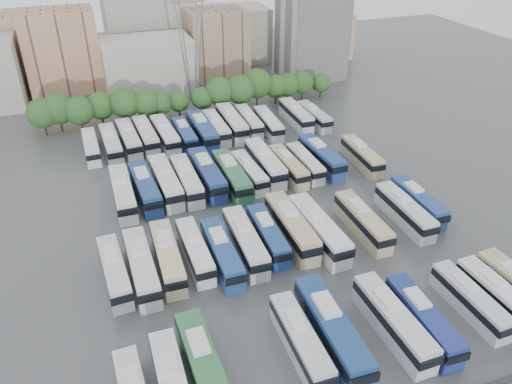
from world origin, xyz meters
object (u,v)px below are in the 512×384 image
object	(u,v)px
bus_r2_s1	(123,193)
apartment_tower	(312,23)
bus_r0_s5	(301,341)
bus_r3_s5	(185,135)
bus_r2_s9	(288,166)
bus_r0_s9	(423,319)
bus_r2_s2	(145,188)
bus_r3_s4	(165,134)
bus_r0_s12	(499,297)
bus_r1_s12	(405,211)
bus_r2_s7	(249,172)
bus_r3_s9	(249,121)
bus_r1_s5	(245,241)
bus_r2_s4	(187,180)
bus_r3_s3	(146,135)
bus_r2_s3	(166,181)
bus_r3_s12	(296,115)
bus_r3_s2	(129,139)
bus_r0_s2	(204,366)
bus_r1_s3	(195,250)
bus_r2_s11	(321,156)
bus_r3_s6	(202,130)
bus_r2_s10	(305,163)
bus_r0_s11	(470,300)
bus_r3_s0	(91,146)
bus_r1_s2	(168,257)
bus_r1_s6	(268,235)
bus_r1_s10	(363,221)
bus_r1_s13	(418,201)
bus_r3_s1	(111,144)
bus_r0_s8	(393,321)
bus_r2_s8	(265,163)
bus_r3_s10	(268,123)
bus_r1_s8	(318,229)
bus_r0_s6	(332,330)
electricity_pylon	(189,14)
bus_r2_s13	(362,155)
bus_r1_s4	(222,253)
bus_r2_s6	(231,175)
bus_r1_s7	(291,227)
bus_r3_s7	(216,127)
bus_r1_s1	(141,266)

from	to	relation	value
bus_r2_s1	apartment_tower	bearing A→B (deg)	41.97
bus_r0_s5	bus_r3_s5	xyz separation A→B (m)	(0.18, 52.34, -0.00)
bus_r2_s9	bus_r0_s9	bearing A→B (deg)	-91.50
bus_r2_s2	bus_r3_s4	world-z (taller)	bus_r3_s4
bus_r0_s12	bus_r1_s12	xyz separation A→B (m)	(0.20, 18.24, 0.08)
bus_r2_s7	bus_r1_s12	bearing A→B (deg)	-50.63
bus_r3_s9	bus_r1_s5	bearing A→B (deg)	-107.98
bus_r2_s4	bus_r3_s3	size ratio (longest dim) A/B	0.99
bus_r2_s3	bus_r3_s12	bearing A→B (deg)	29.30
bus_r3_s2	bus_r2_s2	bearing A→B (deg)	-92.82
bus_r0_s2	bus_r2_s2	xyz separation A→B (m)	(0.10, 35.04, 0.05)
apartment_tower	bus_r1_s3	xyz separation A→B (m)	(-45.45, -63.26, -11.25)
bus_r2_s11	bus_r3_s6	distance (m)	23.34
bus_r2_s7	bus_r2_s9	bearing A→B (deg)	-5.95
bus_r2_s10	bus_r3_s6	size ratio (longest dim) A/B	0.82
bus_r0_s11	bus_r3_s0	bearing A→B (deg)	123.33
bus_r0_s5	bus_r1_s2	bearing A→B (deg)	120.43
bus_r1_s6	bus_r1_s10	distance (m)	13.29
bus_r1_s2	bus_r1_s13	bearing A→B (deg)	2.38
bus_r3_s1	bus_r3_s9	xyz separation A→B (m)	(26.38, 1.41, -0.10)
bus_r2_s7	bus_r3_s6	xyz separation A→B (m)	(-3.12, 17.54, 0.34)
bus_r0_s8	bus_r2_s8	size ratio (longest dim) A/B	0.94
bus_r0_s2	bus_r1_s12	distance (m)	37.11
bus_r3_s2	bus_r3_s6	xyz separation A→B (m)	(13.36, -1.34, 0.11)
apartment_tower	bus_r1_s10	size ratio (longest dim) A/B	2.15
bus_r3_s6	bus_r3_s10	xyz separation A→B (m)	(13.03, -0.40, -0.24)
bus_r3_s10	bus_r2_s9	bearing A→B (deg)	-97.96
bus_r3_s12	bus_r1_s8	bearing A→B (deg)	-108.72
bus_r0_s6	bus_r3_s1	xyz separation A→B (m)	(-16.42, 52.83, -0.20)
bus_r3_s12	bus_r3_s5	bearing A→B (deg)	-175.63
bus_r0_s6	bus_r1_s10	size ratio (longest dim) A/B	1.13
bus_r0_s5	bus_r3_s4	bearing A→B (deg)	94.63
electricity_pylon	bus_r0_s11	size ratio (longest dim) A/B	3.10
bus_r1_s13	bus_r2_s3	distance (m)	37.67
bus_r2_s11	bus_r2_s13	world-z (taller)	bus_r2_s11
bus_r1_s4	bus_r3_s0	bearing A→B (deg)	110.00
bus_r3_s0	bus_r3_s5	size ratio (longest dim) A/B	0.96
bus_r2_s6	bus_r3_s0	bearing A→B (deg)	136.45
bus_r3_s4	bus_r1_s12	bearing A→B (deg)	-57.02
bus_r1_s12	bus_r2_s9	size ratio (longest dim) A/B	1.05
bus_r0_s9	bus_r1_s5	size ratio (longest dim) A/B	0.94
bus_r2_s10	bus_r3_s5	world-z (taller)	bus_r3_s5
bus_r0_s9	bus_r2_s11	distance (m)	37.88
bus_r1_s8	bus_r3_s10	xyz separation A→B (m)	(6.70, 35.59, -0.27)
bus_r1_s7	bus_r3_s2	distance (m)	39.29
bus_r3_s5	bus_r3_s7	world-z (taller)	bus_r3_s7
bus_r1_s1	bus_r1_s10	world-z (taller)	bus_r1_s1
bus_r1_s7	bus_r2_s2	bearing A→B (deg)	135.29
bus_r3_s0	bus_r3_s12	bearing A→B (deg)	-0.02
bus_r3_s9	bus_r2_s7	bearing A→B (deg)	-107.19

